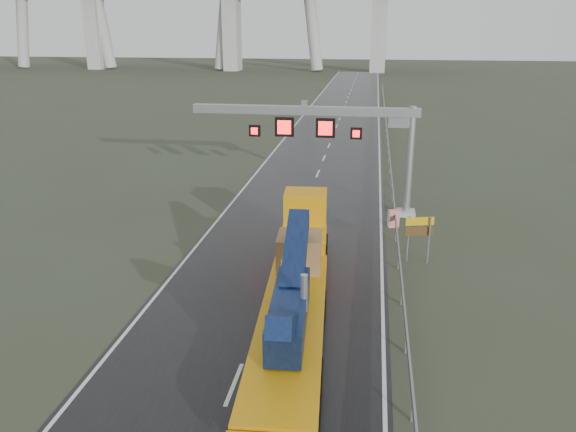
% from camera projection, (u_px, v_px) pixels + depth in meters
% --- Properties ---
extents(ground, '(400.00, 400.00, 0.00)m').
position_uv_depth(ground, '(246.00, 354.00, 21.66)').
color(ground, '#333928').
rests_on(ground, ground).
extents(road, '(11.00, 200.00, 0.02)m').
position_uv_depth(road, '(329.00, 146.00, 59.10)').
color(road, black).
rests_on(road, ground).
extents(guardrail, '(0.20, 140.00, 1.40)m').
position_uv_depth(guardrail, '(390.00, 163.00, 48.66)').
color(guardrail, gray).
rests_on(guardrail, ground).
extents(sign_gantry, '(14.90, 1.20, 7.42)m').
position_uv_depth(sign_gantry, '(336.00, 129.00, 36.40)').
color(sign_gantry, '#AAAAA5').
rests_on(sign_gantry, ground).
extents(heavy_haul_truck, '(3.64, 17.68, 4.12)m').
position_uv_depth(heavy_haul_truck, '(298.00, 268.00, 25.38)').
color(heavy_haul_truck, '#C48B0A').
rests_on(heavy_haul_truck, ground).
extents(exit_sign_pair, '(1.48, 0.43, 2.59)m').
position_uv_depth(exit_sign_pair, '(419.00, 230.00, 29.44)').
color(exit_sign_pair, gray).
rests_on(exit_sign_pair, ground).
extents(striped_barrier, '(0.74, 0.55, 1.12)m').
position_uv_depth(striped_barrier, '(394.00, 218.00, 35.11)').
color(striped_barrier, red).
rests_on(striped_barrier, ground).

